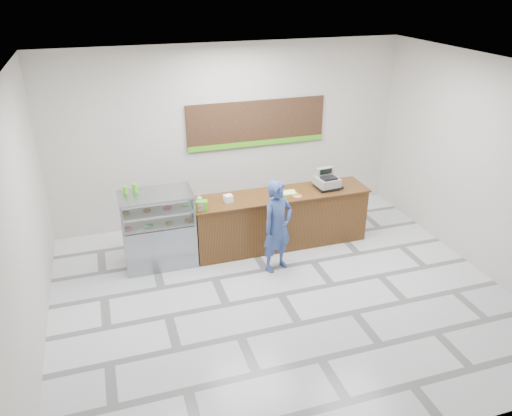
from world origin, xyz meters
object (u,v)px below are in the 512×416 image
object	(u,v)px
serving_tray	(287,193)
customer	(277,226)
cash_register	(327,181)
display_case	(158,229)
sales_counter	(280,219)

from	to	relation	value
serving_tray	customer	xyz separation A→B (m)	(-0.46, -0.76, -0.23)
cash_register	display_case	bearing A→B (deg)	174.18
serving_tray	customer	distance (m)	0.91
display_case	serving_tray	bearing A→B (deg)	-0.45
display_case	serving_tray	xyz separation A→B (m)	(2.33, -0.02, 0.37)
serving_tray	customer	world-z (taller)	customer
sales_counter	serving_tray	distance (m)	0.54
sales_counter	display_case	world-z (taller)	display_case
cash_register	customer	world-z (taller)	customer
sales_counter	customer	distance (m)	0.90
serving_tray	customer	size ratio (longest dim) A/B	0.23
display_case	serving_tray	size ratio (longest dim) A/B	3.55
cash_register	customer	bearing A→B (deg)	-153.74
sales_counter	cash_register	xyz separation A→B (m)	(0.89, -0.01, 0.65)
display_case	cash_register	distance (m)	3.15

